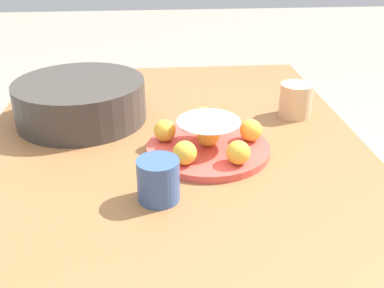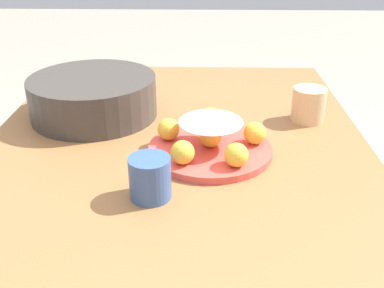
# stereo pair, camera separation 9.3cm
# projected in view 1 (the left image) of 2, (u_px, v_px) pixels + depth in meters

# --- Properties ---
(dining_table) EXTENTS (1.40, 0.87, 0.76)m
(dining_table) POSITION_uv_depth(u_px,v_px,m) (176.00, 211.00, 0.95)
(dining_table) COLOR #936038
(dining_table) RESTS_ON ground_plane
(cake_plate) EXTENTS (0.27, 0.27, 0.08)m
(cake_plate) POSITION_uv_depth(u_px,v_px,m) (208.00, 140.00, 0.97)
(cake_plate) COLOR #E04C42
(cake_plate) RESTS_ON dining_table
(serving_bowl) EXTENTS (0.32, 0.32, 0.10)m
(serving_bowl) POSITION_uv_depth(u_px,v_px,m) (81.00, 100.00, 1.11)
(serving_bowl) COLOR #3D3833
(serving_bowl) RESTS_ON dining_table
(cup_near) EXTENTS (0.08, 0.08, 0.08)m
(cup_near) POSITION_uv_depth(u_px,v_px,m) (296.00, 100.00, 1.14)
(cup_near) COLOR #DBB27F
(cup_near) RESTS_ON dining_table
(cup_far) EXTENTS (0.08, 0.08, 0.08)m
(cup_far) POSITION_uv_depth(u_px,v_px,m) (158.00, 180.00, 0.80)
(cup_far) COLOR #38568E
(cup_far) RESTS_ON dining_table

